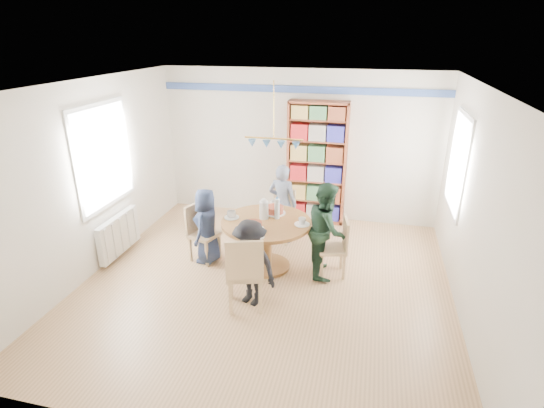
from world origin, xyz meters
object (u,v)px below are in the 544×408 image
(chair_near, at_px, (245,271))
(bookshelf, at_px, (317,164))
(person_far, at_px, (282,204))
(person_right, at_px, (326,230))
(radiator, at_px, (119,235))
(dining_table, at_px, (266,233))
(chair_far, at_px, (282,213))
(person_near, at_px, (250,263))
(chair_right, at_px, (338,245))
(person_left, at_px, (207,226))
(chair_left, at_px, (200,230))

(chair_near, bearing_deg, bookshelf, 81.19)
(person_far, bearing_deg, person_right, 144.57)
(radiator, height_order, person_right, person_right)
(dining_table, height_order, chair_far, chair_far)
(radiator, distance_m, person_near, 2.47)
(chair_right, relative_size, chair_near, 0.85)
(chair_right, relative_size, person_far, 0.65)
(radiator, bearing_deg, chair_near, -21.41)
(radiator, bearing_deg, chair_right, 3.60)
(radiator, relative_size, person_near, 0.86)
(chair_right, bearing_deg, radiator, -176.40)
(chair_near, distance_m, person_near, 0.16)
(chair_near, height_order, person_left, person_left)
(person_right, relative_size, bookshelf, 0.63)
(chair_right, height_order, person_far, person_far)
(chair_left, height_order, chair_near, chair_near)
(chair_left, xyz_separation_m, bookshelf, (1.50, 1.85, 0.59))
(chair_left, relative_size, bookshelf, 0.40)
(chair_right, relative_size, person_left, 0.75)
(radiator, relative_size, chair_right, 1.16)
(chair_far, xyz_separation_m, person_right, (0.83, -0.93, 0.21))
(dining_table, bearing_deg, person_near, -88.51)
(chair_right, bearing_deg, dining_table, -177.76)
(person_left, xyz_separation_m, person_right, (1.77, 0.06, 0.11))
(chair_far, bearing_deg, chair_right, -42.92)
(chair_right, relative_size, bookshelf, 0.39)
(chair_right, height_order, bookshelf, bookshelf)
(chair_far, xyz_separation_m, bookshelf, (0.43, 0.90, 0.60))
(chair_right, distance_m, person_far, 1.34)
(dining_table, relative_size, person_left, 1.12)
(radiator, height_order, dining_table, dining_table)
(chair_far, xyz_separation_m, person_left, (-0.94, -0.99, 0.10))
(chair_near, bearing_deg, person_far, 88.82)
(person_right, distance_m, person_far, 1.20)
(dining_table, height_order, chair_right, chair_right)
(chair_right, bearing_deg, chair_near, -132.72)
(chair_right, bearing_deg, chair_left, -179.55)
(person_left, distance_m, person_right, 1.78)
(person_far, bearing_deg, bookshelf, -102.18)
(chair_far, height_order, person_left, person_left)
(chair_far, height_order, person_far, person_far)
(chair_right, xyz_separation_m, chair_far, (-1.01, 0.93, 0.00))
(bookshelf, bearing_deg, chair_left, -129.08)
(dining_table, xyz_separation_m, person_far, (0.04, 0.91, 0.11))
(person_left, bearing_deg, radiator, -81.57)
(chair_right, height_order, chair_near, chair_near)
(dining_table, relative_size, person_far, 0.98)
(chair_near, relative_size, bookshelf, 0.47)
(person_far, relative_size, person_near, 1.14)
(person_near, distance_m, bookshelf, 2.87)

